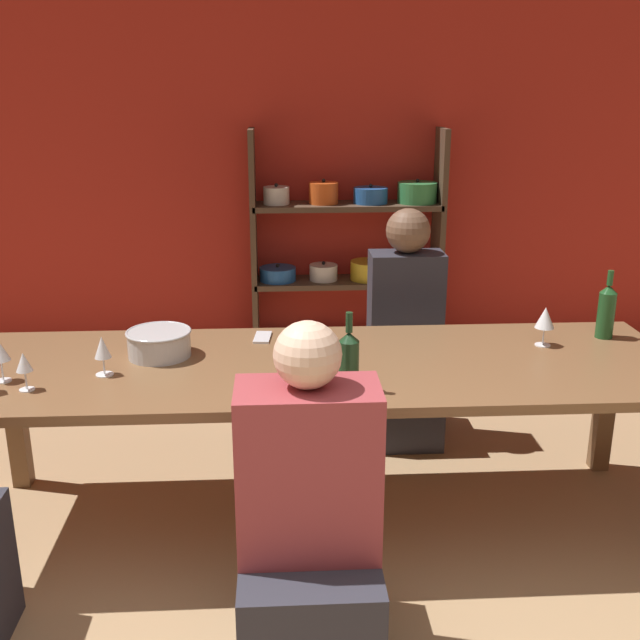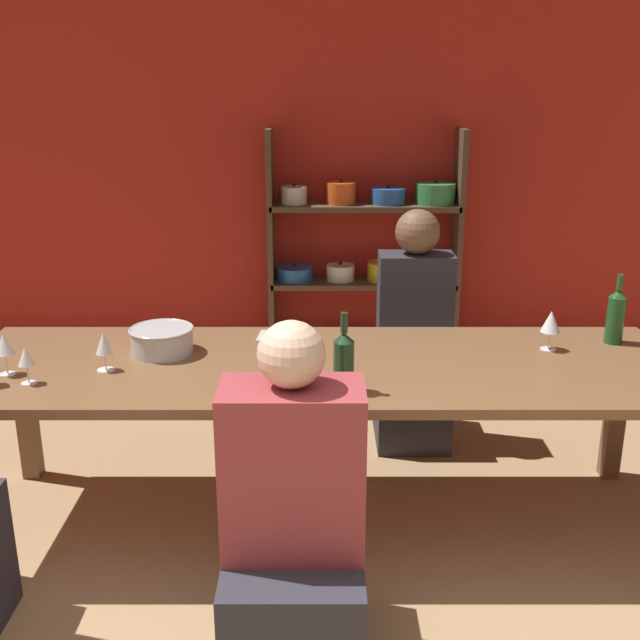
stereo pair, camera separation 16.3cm
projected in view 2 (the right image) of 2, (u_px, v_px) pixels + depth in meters
name	position (u px, v px, depth m)	size (l,w,h in m)	color
wall_back_red	(304.00, 157.00, 4.99)	(8.80, 0.06, 2.70)	red
shelf_unit	(366.00, 264.00, 5.01)	(1.27, 0.30, 1.54)	#4C3828
dining_table	(320.00, 379.00, 3.07)	(2.95, 0.93, 0.73)	brown
mixing_bowl	(161.00, 339.00, 3.14)	(0.27, 0.27, 0.11)	#B7BABC
wine_bottle_green	(343.00, 361.00, 2.73)	(0.08, 0.08, 0.30)	#19381E
wine_bottle_dark	(615.00, 315.00, 3.24)	(0.08, 0.08, 0.31)	#1E4C23
wine_glass_empty_a	(103.00, 345.00, 2.93)	(0.07, 0.07, 0.16)	white
wine_glass_red_a	(550.00, 323.00, 3.16)	(0.08, 0.08, 0.17)	white
wine_glass_white_a	(25.00, 358.00, 2.80)	(0.06, 0.06, 0.15)	white
wine_glass_red_b	(3.00, 346.00, 2.89)	(0.07, 0.07, 0.16)	white
cell_phone	(265.00, 336.00, 3.35)	(0.08, 0.16, 0.01)	silver
person_near_a	(293.00, 545.00, 2.38)	(0.44, 0.55, 1.17)	#2D2D38
person_far_a	(412.00, 356.00, 3.90)	(0.37, 0.47, 1.23)	#2D2D38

